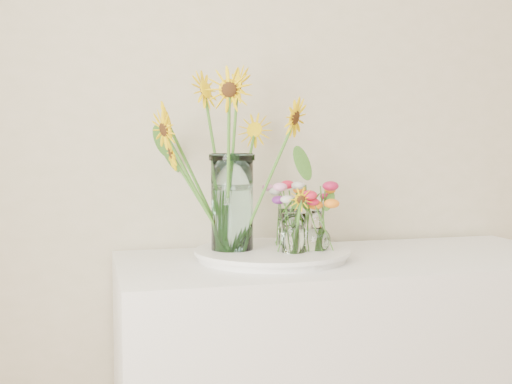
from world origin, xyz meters
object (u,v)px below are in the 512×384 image
tray (272,255)px  small_vase_c (289,227)px  mason_jar (232,202)px  small_vase_a (294,234)px  small_vase_b (316,231)px

tray → small_vase_c: (0.08, 0.07, 0.07)m
mason_jar → small_vase_a: size_ratio=2.46×
mason_jar → small_vase_c: size_ratio=2.48×
small_vase_a → small_vase_c: size_ratio=1.01×
mason_jar → small_vase_a: bearing=-30.5°
mason_jar → small_vase_b: 0.26m
small_vase_b → small_vase_c: (-0.05, 0.12, -0.00)m
small_vase_a → mason_jar: bearing=149.5°
tray → mason_jar: 0.20m
mason_jar → small_vase_b: size_ratio=2.39×
small_vase_b → small_vase_c: bearing=110.7°
tray → mason_jar: (-0.12, 0.03, 0.16)m
small_vase_b → tray: bearing=158.4°
tray → small_vase_b: 0.15m
small_vase_c → tray: bearing=-135.6°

